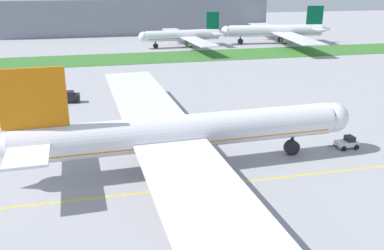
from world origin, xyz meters
TOP-DOWN VIEW (x-y plane):
  - ground_plane at (0.00, 0.00)m, footprint 600.00×600.00m
  - apron_taxi_line at (0.00, -1.31)m, footprint 280.00×0.36m
  - grass_median_strip at (0.00, 103.23)m, footprint 320.00×24.00m
  - airliner_foreground at (2.22, 5.77)m, footprint 58.92×95.07m
  - pushback_tug at (32.76, 6.94)m, footprint 5.49×2.76m
  - ground_crew_wingwalker_port at (8.73, -16.64)m, footprint 0.36×0.54m
  - service_truck_baggage_loader at (-15.74, 47.69)m, footprint 5.39×2.87m
  - parked_airliner_far_centre at (29.75, 125.82)m, footprint 39.69×62.06m
  - parked_airliner_far_right at (73.15, 126.94)m, footprint 51.40×82.18m
  - terminal_building at (15.46, 177.52)m, footprint 138.05×20.00m

SIDE VIEW (x-z plane):
  - ground_plane at x=0.00m, z-range 0.00..0.00m
  - apron_taxi_line at x=0.00m, z-range 0.00..0.01m
  - grass_median_strip at x=0.00m, z-range 0.00..0.10m
  - ground_crew_wingwalker_port at x=8.73m, z-range 0.17..1.77m
  - pushback_tug at x=32.76m, z-range -0.09..2.05m
  - service_truck_baggage_loader at x=-15.74m, z-range 0.12..2.88m
  - parked_airliner_far_centre at x=29.75m, z-range -2.33..12.15m
  - parked_airliner_far_right at x=73.15m, z-range -2.64..13.79m
  - airliner_foreground at x=2.22m, z-range -2.71..14.19m
  - terminal_building at x=15.46m, z-range 0.00..18.00m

